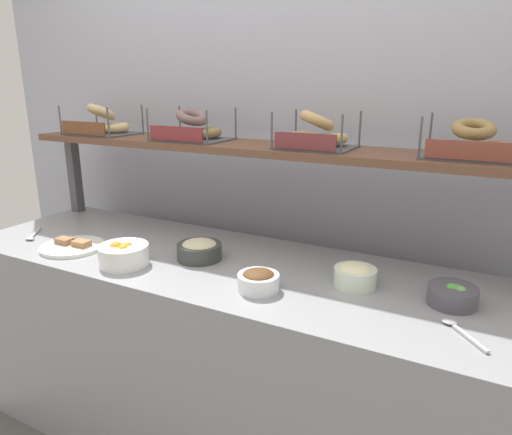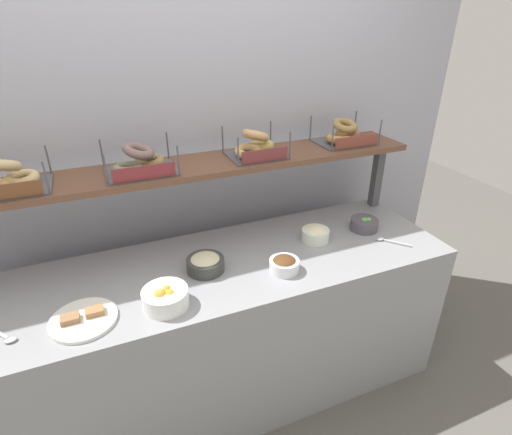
{
  "view_description": "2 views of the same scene",
  "coord_description": "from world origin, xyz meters",
  "px_view_note": "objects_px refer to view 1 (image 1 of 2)",
  "views": [
    {
      "loc": [
        0.91,
        -1.43,
        1.53
      ],
      "look_at": [
        0.14,
        0.04,
        1.04
      ],
      "focal_mm": 32.44,
      "sensor_mm": 36.0,
      "label": 1
    },
    {
      "loc": [
        -0.48,
        -1.56,
        1.95
      ],
      "look_at": [
        0.21,
        0.08,
        1.02
      ],
      "focal_mm": 28.21,
      "sensor_mm": 36.0,
      "label": 2
    }
  ],
  "objects_px": {
    "bowl_chocolate_spread": "(258,280)",
    "bowl_veggie_mix": "(453,295)",
    "bagel_basket_sesame": "(316,136)",
    "bagel_basket_everything": "(471,144)",
    "bagel_basket_plain": "(101,125)",
    "bagel_basket_poppy": "(192,130)",
    "serving_plate_white": "(72,246)",
    "serving_spoon_near_plate": "(458,329)",
    "serving_spoon_by_edge": "(32,236)",
    "bowl_tuna_salad": "(199,249)",
    "bowl_potato_salad": "(355,275)",
    "bowl_fruit_salad": "(124,254)"
  },
  "relations": [
    {
      "from": "bowl_potato_salad",
      "to": "bagel_basket_poppy",
      "type": "relative_size",
      "value": 0.46
    },
    {
      "from": "bowl_chocolate_spread",
      "to": "bowl_fruit_salad",
      "type": "bearing_deg",
      "value": -176.09
    },
    {
      "from": "bowl_chocolate_spread",
      "to": "bowl_veggie_mix",
      "type": "xyz_separation_m",
      "value": [
        0.59,
        0.19,
        -0.0
      ]
    },
    {
      "from": "bowl_veggie_mix",
      "to": "bagel_basket_plain",
      "type": "height_order",
      "value": "bagel_basket_plain"
    },
    {
      "from": "serving_plate_white",
      "to": "serving_spoon_near_plate",
      "type": "bearing_deg",
      "value": 1.1
    },
    {
      "from": "bagel_basket_poppy",
      "to": "serving_spoon_near_plate",
      "type": "bearing_deg",
      "value": -18.35
    },
    {
      "from": "bowl_fruit_salad",
      "to": "serving_plate_white",
      "type": "height_order",
      "value": "bowl_fruit_salad"
    },
    {
      "from": "bowl_tuna_salad",
      "to": "bowl_veggie_mix",
      "type": "xyz_separation_m",
      "value": [
        0.93,
        0.04,
        -0.01
      ]
    },
    {
      "from": "bowl_veggie_mix",
      "to": "bagel_basket_poppy",
      "type": "height_order",
      "value": "bagel_basket_poppy"
    },
    {
      "from": "bowl_potato_salad",
      "to": "bagel_basket_everything",
      "type": "distance_m",
      "value": 0.59
    },
    {
      "from": "bowl_fruit_salad",
      "to": "bowl_tuna_salad",
      "type": "bearing_deg",
      "value": 39.43
    },
    {
      "from": "bowl_tuna_salad",
      "to": "serving_spoon_by_edge",
      "type": "distance_m",
      "value": 0.84
    },
    {
      "from": "bagel_basket_plain",
      "to": "bagel_basket_sesame",
      "type": "xyz_separation_m",
      "value": [
        1.11,
        0.01,
        0.0
      ]
    },
    {
      "from": "bagel_basket_plain",
      "to": "serving_plate_white",
      "type": "bearing_deg",
      "value": -64.58
    },
    {
      "from": "serving_spoon_by_edge",
      "to": "bowl_potato_salad",
      "type": "bearing_deg",
      "value": 7.02
    },
    {
      "from": "bagel_basket_poppy",
      "to": "bowl_chocolate_spread",
      "type": "bearing_deg",
      "value": -37.0
    },
    {
      "from": "bowl_veggie_mix",
      "to": "bagel_basket_poppy",
      "type": "bearing_deg",
      "value": 168.96
    },
    {
      "from": "bowl_potato_salad",
      "to": "bagel_basket_poppy",
      "type": "height_order",
      "value": "bagel_basket_poppy"
    },
    {
      "from": "serving_spoon_by_edge",
      "to": "bagel_basket_sesame",
      "type": "distance_m",
      "value": 1.35
    },
    {
      "from": "bagel_basket_plain",
      "to": "bagel_basket_poppy",
      "type": "distance_m",
      "value": 0.54
    },
    {
      "from": "bagel_basket_poppy",
      "to": "bagel_basket_sesame",
      "type": "height_order",
      "value": "bagel_basket_sesame"
    },
    {
      "from": "bowl_tuna_salad",
      "to": "bagel_basket_poppy",
      "type": "relative_size",
      "value": 0.56
    },
    {
      "from": "bowl_veggie_mix",
      "to": "bagel_basket_poppy",
      "type": "distance_m",
      "value": 1.24
    },
    {
      "from": "bagel_basket_sesame",
      "to": "bagel_basket_everything",
      "type": "height_order",
      "value": "bagel_basket_sesame"
    },
    {
      "from": "bowl_potato_salad",
      "to": "bowl_fruit_salad",
      "type": "height_order",
      "value": "bowl_fruit_salad"
    },
    {
      "from": "bowl_tuna_salad",
      "to": "serving_plate_white",
      "type": "xyz_separation_m",
      "value": [
        -0.55,
        -0.15,
        -0.03
      ]
    },
    {
      "from": "bagel_basket_everything",
      "to": "bowl_potato_salad",
      "type": "bearing_deg",
      "value": -139.57
    },
    {
      "from": "bowl_fruit_salad",
      "to": "serving_spoon_near_plate",
      "type": "height_order",
      "value": "bowl_fruit_salad"
    },
    {
      "from": "bowl_potato_salad",
      "to": "bowl_chocolate_spread",
      "type": "distance_m",
      "value": 0.34
    },
    {
      "from": "bowl_tuna_salad",
      "to": "bowl_chocolate_spread",
      "type": "relative_size",
      "value": 1.26
    },
    {
      "from": "bowl_potato_salad",
      "to": "bowl_chocolate_spread",
      "type": "xyz_separation_m",
      "value": [
        -0.28,
        -0.19,
        -0.0
      ]
    },
    {
      "from": "bowl_veggie_mix",
      "to": "bagel_basket_everything",
      "type": "bearing_deg",
      "value": 93.69
    },
    {
      "from": "bowl_potato_salad",
      "to": "bowl_chocolate_spread",
      "type": "relative_size",
      "value": 1.03
    },
    {
      "from": "serving_plate_white",
      "to": "bowl_veggie_mix",
      "type": "bearing_deg",
      "value": 7.55
    },
    {
      "from": "bowl_veggie_mix",
      "to": "serving_spoon_near_plate",
      "type": "distance_m",
      "value": 0.17
    },
    {
      "from": "bowl_fruit_salad",
      "to": "bagel_basket_plain",
      "type": "distance_m",
      "value": 0.81
    },
    {
      "from": "serving_spoon_near_plate",
      "to": "bagel_basket_everything",
      "type": "height_order",
      "value": "bagel_basket_everything"
    },
    {
      "from": "bagel_basket_plain",
      "to": "bagel_basket_everything",
      "type": "xyz_separation_m",
      "value": [
        1.66,
        0.03,
        -0.0
      ]
    },
    {
      "from": "bowl_veggie_mix",
      "to": "serving_plate_white",
      "type": "bearing_deg",
      "value": -172.45
    },
    {
      "from": "bowl_fruit_salad",
      "to": "bagel_basket_plain",
      "type": "height_order",
      "value": "bagel_basket_plain"
    },
    {
      "from": "bowl_potato_salad",
      "to": "bagel_basket_everything",
      "type": "bearing_deg",
      "value": 40.43
    },
    {
      "from": "bagel_basket_plain",
      "to": "bagel_basket_poppy",
      "type": "xyz_separation_m",
      "value": [
        0.54,
        0.0,
        -0.0
      ]
    },
    {
      "from": "bowl_tuna_salad",
      "to": "bowl_chocolate_spread",
      "type": "xyz_separation_m",
      "value": [
        0.34,
        -0.15,
        -0.0
      ]
    },
    {
      "from": "bowl_chocolate_spread",
      "to": "serving_spoon_by_edge",
      "type": "distance_m",
      "value": 1.16
    },
    {
      "from": "serving_plate_white",
      "to": "bagel_basket_sesame",
      "type": "height_order",
      "value": "bagel_basket_sesame"
    },
    {
      "from": "serving_plate_white",
      "to": "bagel_basket_poppy",
      "type": "xyz_separation_m",
      "value": [
        0.34,
        0.42,
        0.46
      ]
    },
    {
      "from": "serving_spoon_near_plate",
      "to": "bagel_basket_plain",
      "type": "bearing_deg",
      "value": 167.3
    },
    {
      "from": "serving_spoon_by_edge",
      "to": "bagel_basket_plain",
      "type": "relative_size",
      "value": 0.45
    },
    {
      "from": "bagel_basket_plain",
      "to": "bagel_basket_sesame",
      "type": "relative_size",
      "value": 1.14
    },
    {
      "from": "bowl_chocolate_spread",
      "to": "bagel_basket_everything",
      "type": "height_order",
      "value": "bagel_basket_everything"
    }
  ]
}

